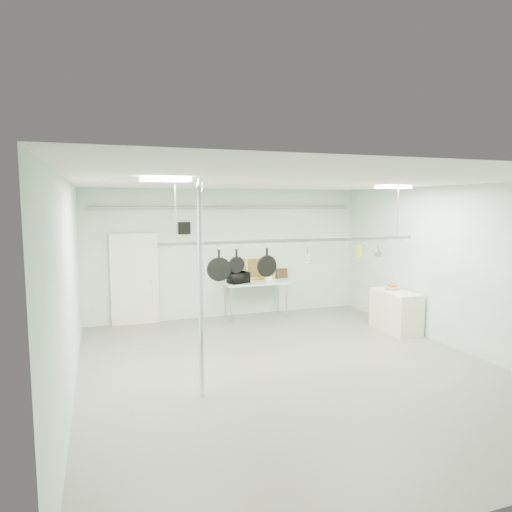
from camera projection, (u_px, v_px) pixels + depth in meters
name	position (u px, v px, depth m)	size (l,w,h in m)	color
floor	(291.00, 368.00, 7.90)	(8.00, 8.00, 0.00)	gray
ceiling	(293.00, 182.00, 7.53)	(7.00, 8.00, 0.02)	silver
back_wall	(228.00, 253.00, 11.46)	(7.00, 0.02, 3.20)	silver
right_wall	(457.00, 268.00, 8.85)	(0.02, 8.00, 3.20)	silver
door	(135.00, 280.00, 10.72)	(1.10, 0.10, 2.20)	silver
wall_vent	(184.00, 228.00, 11.00)	(0.30, 0.04, 0.30)	black
conduit_pipe	(229.00, 207.00, 11.24)	(0.07, 0.07, 6.60)	gray
chrome_pole	(201.00, 290.00, 6.59)	(0.08, 0.08, 3.20)	silver
prep_table	(256.00, 285.00, 11.37)	(1.60, 0.70, 0.91)	silver
side_cabinet	(396.00, 311.00, 10.19)	(0.60, 1.20, 0.90)	silver
pot_rack	(296.00, 239.00, 7.99)	(4.80, 0.06, 1.00)	#B7B7BC
light_panel_left	(166.00, 180.00, 6.07)	(0.65, 0.30, 0.05)	white
light_panel_right	(393.00, 187.00, 8.88)	(0.65, 0.30, 0.05)	white
microwave	(239.00, 278.00, 11.14)	(0.49, 0.33, 0.27)	black
coffee_canister	(268.00, 277.00, 11.39)	(0.19, 0.19, 0.23)	white
painting_large	(260.00, 268.00, 11.69)	(0.78, 0.05, 0.58)	gold
painting_small	(282.00, 273.00, 11.90)	(0.30, 0.04, 0.25)	#352512
fruit_bowl	(392.00, 288.00, 10.34)	(0.33, 0.33, 0.08)	silver
skillet_left	(219.00, 266.00, 7.58)	(0.40, 0.06, 0.54)	black
skillet_mid	(236.00, 261.00, 7.67)	(0.28, 0.06, 0.40)	black
skillet_right	(267.00, 263.00, 7.86)	(0.38, 0.06, 0.51)	black
whisk	(307.00, 255.00, 8.09)	(0.16, 0.16, 0.30)	#B2B3B7
grater	(359.00, 251.00, 8.44)	(0.10, 0.02, 0.23)	gold
saucepan	(378.00, 250.00, 8.57)	(0.12, 0.08, 0.23)	#AEAEB3
fruit_cluster	(392.00, 286.00, 10.33)	(0.24, 0.24, 0.09)	#B72310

